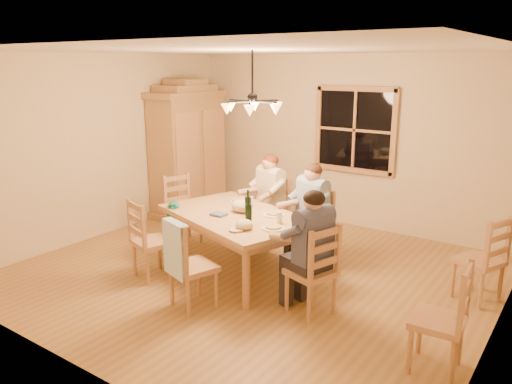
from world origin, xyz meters
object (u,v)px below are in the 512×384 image
Objects in this scene: adult_plaid_man at (312,202)px; wine_bottle_b at (249,211)px; armoire at (188,153)px; chair_far_right at (311,242)px; child at (174,233)px; chair_spare_front at (436,337)px; adult_woman at (270,189)px; chandelier at (252,106)px; wine_bottle_a at (248,203)px; chair_near_right at (194,280)px; dining_table at (237,221)px; chair_end_left at (184,222)px; chair_spare_back at (478,274)px; chair_far_left at (269,225)px; adult_slate_man at (312,237)px; chair_end_right at (311,285)px; chair_near_left at (153,254)px.

adult_plaid_man is 1.04m from wine_bottle_b.
armoire reaches higher than chair_far_right.
child is 0.86× the size of chair_spare_front.
armoire is at bearing 2.29° from adult_woman.
child is at bearing -160.74° from chandelier.
adult_plaid_man is 2.65× the size of wine_bottle_b.
armoire is 2.89m from wine_bottle_a.
chair_near_right is 1.24m from child.
dining_table is 1.38m from chair_end_left.
wine_bottle_a reaches higher than chair_far_right.
adult_woman is at bearing 113.30° from wine_bottle_b.
wine_bottle_a is at bearing -2.07° from dining_table.
armoire is 2.63× the size of adult_woman.
dining_table is 2.21× the size of chair_spare_back.
chair_spare_back is (2.01, 0.16, -0.54)m from adult_plaid_man.
chair_far_left is 3.30m from chair_spare_front.
chair_spare_back is at bearing -28.27° from adult_slate_man.
chair_far_left and chair_near_right have the same top height.
adult_woman reaches higher than wine_bottle_b.
chair_far_left is 1.00× the size of chair_end_right.
chair_spare_front is (3.91, -1.10, 0.00)m from chair_end_left.
wine_bottle_b is 0.39× the size of child.
adult_slate_man is at bearing -17.76° from dining_table.
chair_end_left is at bearing 167.14° from chandelier.
wine_bottle_a reaches higher than chair_spare_front.
chair_spare_back is (2.82, -0.10, 0.00)m from chair_far_left.
chair_end_right is at bearing 155.81° from chair_spare_back.
chair_spare_front reaches higher than child.
chair_near_right is (-0.45, -1.76, 0.00)m from chair_far_right.
chair_near_right is at bearing 136.74° from chair_end_right.
chair_spare_front is (1.37, -0.29, 0.00)m from chair_end_right.
chair_near_right is 1.00× the size of chair_end_right.
chair_end_left is (-1.09, -0.60, 0.00)m from chair_far_left.
chandelier is 2.04m from chair_far_left.
chandelier is at bearing -31.88° from armoire.
dining_table is 6.64× the size of wine_bottle_b.
chair_far_left reaches higher than dining_table.
chair_near_right is 3.00× the size of wine_bottle_a.
chandelier is at bearing 107.29° from chair_near_right.
chair_far_left is at bearing -0.00° from adult_plaid_man.
adult_slate_man is 0.88× the size of chair_spare_back.
wine_bottle_b is (1.63, -0.66, 0.62)m from chair_end_left.
adult_slate_man reaches higher than wine_bottle_b.
wine_bottle_b reaches higher than chair_spare_back.
chair_near_left is at bearing 86.02° from chair_spare_front.
adult_slate_man is (1.08, -0.48, -1.24)m from chandelier.
chair_near_left is at bearing 180.00° from chair_near_right.
adult_woman is 2.65× the size of wine_bottle_b.
wine_bottle_a is at bearing 127.20° from chair_far_left.
chair_spare_front is at bearing 162.02° from chair_far_right.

